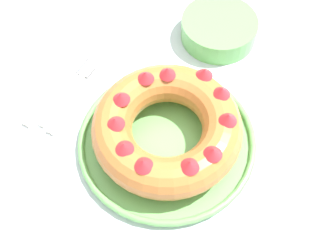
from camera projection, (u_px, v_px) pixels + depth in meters
The scene contains 8 objects.
ground_plane at pixel (162, 243), 1.38m from camera, with size 8.00×8.00×0.00m, color brown.
dining_table at pixel (158, 158), 0.80m from camera, with size 1.45×1.07×0.76m.
serving_dish at pixel (168, 138), 0.72m from camera, with size 0.32×0.32×0.02m.
bundt_cake at pixel (168, 126), 0.68m from camera, with size 0.26×0.26×0.08m.
fork at pixel (75, 85), 0.79m from camera, with size 0.02×0.19×0.01m.
serving_knife at pixel (55, 91), 0.78m from camera, with size 0.02×0.21×0.01m.
cake_knife at pixel (73, 105), 0.76m from camera, with size 0.02×0.17×0.01m.
side_bowl at pixel (219, 29), 0.84m from camera, with size 0.16×0.16×0.05m, color #6BB760.
Camera 1 is at (0.19, -0.30, 1.40)m, focal length 42.00 mm.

